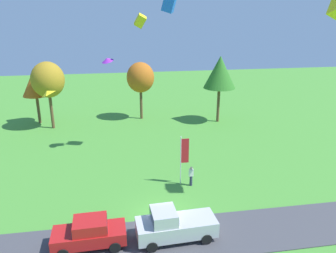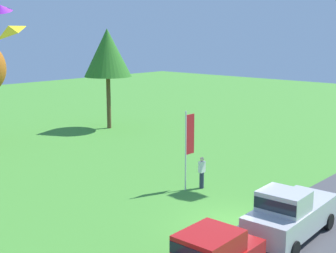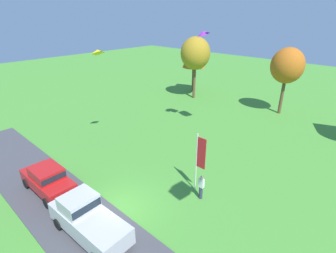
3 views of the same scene
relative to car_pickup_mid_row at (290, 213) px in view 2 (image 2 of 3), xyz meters
name	(u,v)px [view 2 (image 2 of 3)]	position (x,y,z in m)	size (l,w,h in m)	color
ground_plane	(234,225)	(-0.29, 2.40, -1.11)	(120.00, 120.00, 0.00)	#478E33
pavement_strip	(284,241)	(-0.29, 0.01, -1.08)	(36.00, 4.40, 0.06)	#424247
car_pickup_mid_row	(290,213)	(0.00, 0.00, 0.00)	(5.08, 2.23, 2.14)	#B7B7BC
person_beside_suv	(202,172)	(2.68, 6.53, -0.23)	(0.36, 0.24, 1.71)	#2D334C
tree_right_of_center	(107,53)	(10.06, 22.60, 5.40)	(4.06, 4.06, 8.57)	brown
flag_banner	(189,140)	(2.12, 6.99, 1.57)	(0.71, 0.08, 4.23)	silver
kite_delta_trailing_tail	(1,8)	(-3.69, 14.80, 8.31)	(1.13, 1.13, 0.33)	purple
kite_diamond_over_trees	(8,30)	(-7.88, 6.71, 7.15)	(0.81, 0.83, 0.28)	yellow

